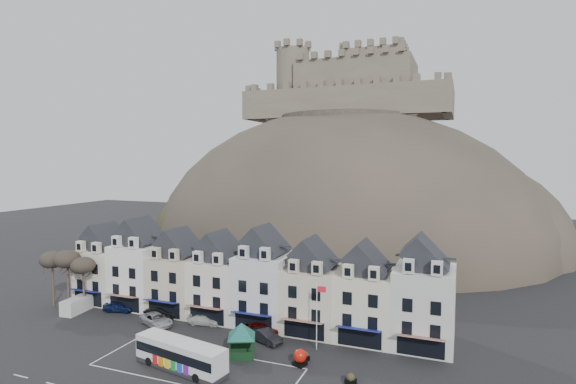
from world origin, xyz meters
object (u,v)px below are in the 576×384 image
(red_buoy, at_px, (300,357))
(flagpole, at_px, (317,312))
(bus, at_px, (181,354))
(car_black, at_px, (161,313))
(car_navy, at_px, (119,306))
(bus_shelter, at_px, (242,330))
(car_white, at_px, (204,320))
(white_van, at_px, (77,305))
(car_charcoal, at_px, (265,336))
(car_silver, at_px, (156,320))
(car_maroon, at_px, (261,329))

(red_buoy, distance_m, flagpole, 5.70)
(bus, distance_m, car_black, 16.60)
(car_navy, bearing_deg, bus_shelter, -119.63)
(bus, distance_m, car_white, 12.77)
(car_navy, height_order, car_black, car_navy)
(red_buoy, bearing_deg, white_van, 173.59)
(car_navy, xyz_separation_m, car_charcoal, (23.91, -2.17, 0.02))
(white_van, bearing_deg, car_navy, 17.27)
(car_black, bearing_deg, car_charcoal, -109.67)
(car_charcoal, bearing_deg, bus, 173.87)
(car_white, bearing_deg, car_charcoal, -111.31)
(car_silver, bearing_deg, white_van, 113.65)
(flagpole, xyz_separation_m, car_silver, (-22.12, -0.51, -3.64))
(bus_shelter, bearing_deg, flagpole, 8.46)
(red_buoy, relative_size, flagpole, 0.23)
(car_black, bearing_deg, red_buoy, -117.81)
(white_van, relative_size, car_white, 1.11)
(red_buoy, bearing_deg, car_navy, 167.97)
(car_black, height_order, car_white, car_black)
(flagpole, bearing_deg, car_white, 173.04)
(car_black, distance_m, car_maroon, 15.50)
(bus, bearing_deg, car_maroon, 81.71)
(car_black, height_order, car_maroon, car_maroon)
(flagpole, bearing_deg, car_navy, 176.44)
(car_navy, height_order, car_maroon, car_maroon)
(red_buoy, relative_size, car_black, 0.40)
(car_navy, bearing_deg, white_van, 100.00)
(white_van, xyz_separation_m, car_navy, (5.50, 2.40, -0.28))
(car_navy, xyz_separation_m, car_silver, (8.31, -2.40, -0.01))
(red_buoy, relative_size, car_charcoal, 0.37)
(red_buoy, xyz_separation_m, car_white, (-15.82, 6.48, -0.29))
(car_white, bearing_deg, car_black, 81.74)
(car_navy, height_order, car_charcoal, car_charcoal)
(car_black, xyz_separation_m, car_white, (6.99, 0.00, -0.12))
(red_buoy, height_order, car_navy, red_buoy)
(bus, xyz_separation_m, bus_shelter, (4.48, 5.12, 1.26))
(car_white, xyz_separation_m, car_charcoal, (9.81, -2.27, 0.16))
(car_silver, distance_m, car_white, 6.31)
(bus, bearing_deg, car_black, 145.06)
(car_silver, relative_size, car_white, 1.24)
(car_white, bearing_deg, white_van, 89.01)
(car_black, xyz_separation_m, car_silver, (1.20, -2.50, 0.01))
(red_buoy, xyz_separation_m, car_black, (-22.81, 6.48, -0.17))
(red_buoy, distance_m, car_navy, 30.59)
(bus, height_order, car_charcoal, bus)
(flagpole, xyz_separation_m, car_white, (-16.33, 1.99, -3.77))
(bus, bearing_deg, bus_shelter, 59.68)
(flagpole, distance_m, car_charcoal, 7.46)
(car_navy, bearing_deg, flagpole, -107.13)
(car_navy, height_order, car_silver, car_navy)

